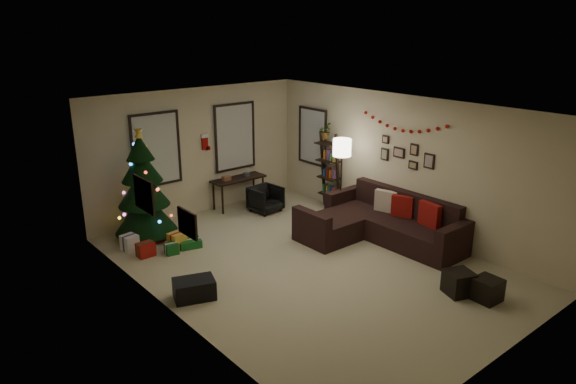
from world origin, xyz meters
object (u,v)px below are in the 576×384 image
object	(u,v)px
christmas_tree	(144,192)
desk	(238,181)
desk_chair	(266,199)
bookshelf	(330,172)
sofa	(379,225)

from	to	relation	value
christmas_tree	desk	world-z (taller)	christmas_tree
christmas_tree	desk_chair	world-z (taller)	christmas_tree
desk_chair	bookshelf	xyz separation A→B (m)	(1.19, -0.76, 0.56)
desk_chair	bookshelf	size ratio (longest dim) A/B	0.33
desk	bookshelf	xyz separation A→B (m)	(1.45, -1.41, 0.25)
desk	desk_chair	size ratio (longest dim) A/B	2.17
christmas_tree	bookshelf	size ratio (longest dim) A/B	1.26
bookshelf	desk_chair	bearing A→B (deg)	147.53
sofa	desk	xyz separation A→B (m)	(-0.98, 3.26, 0.30)
christmas_tree	desk_chair	distance (m)	2.73
sofa	desk_chair	bearing A→B (deg)	105.44
desk	bookshelf	size ratio (longest dim) A/B	0.72
sofa	christmas_tree	bearing A→B (deg)	138.55
christmas_tree	bookshelf	world-z (taller)	christmas_tree
christmas_tree	sofa	bearing A→B (deg)	-41.45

